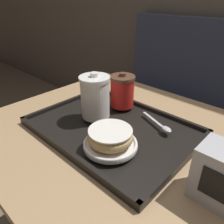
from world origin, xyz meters
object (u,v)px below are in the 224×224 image
(coffee_cup_front, at_px, (95,97))
(coffee_cup_rear, at_px, (122,91))
(donut_chocolate_glazed, at_px, (110,136))
(spoon, at_px, (163,126))

(coffee_cup_front, distance_m, coffee_cup_rear, 0.12)
(coffee_cup_rear, distance_m, donut_chocolate_glazed, 0.24)
(spoon, bearing_deg, coffee_cup_rear, -167.85)
(donut_chocolate_glazed, bearing_deg, spoon, 73.24)
(spoon, bearing_deg, coffee_cup_front, -135.45)
(donut_chocolate_glazed, xyz_separation_m, spoon, (0.05, 0.17, -0.03))
(coffee_cup_front, bearing_deg, spoon, 23.57)
(coffee_cup_front, height_order, coffee_cup_rear, coffee_cup_front)
(coffee_cup_front, xyz_separation_m, coffee_cup_rear, (0.01, 0.11, -0.01))
(coffee_cup_front, relative_size, coffee_cup_rear, 1.21)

